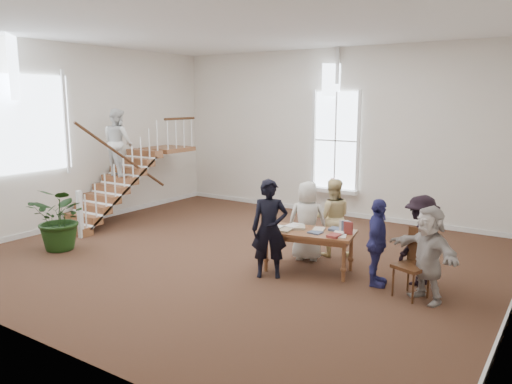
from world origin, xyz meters
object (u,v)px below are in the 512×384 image
Objects in this scene: elderly_woman at (307,221)px; side_chair at (416,259)px; woman_cluster_a at (377,243)px; police_officer at (269,229)px; person_yellow at (332,218)px; woman_cluster_b at (420,240)px; woman_cluster_c at (428,254)px; floor_plant at (61,218)px; library_table at (309,235)px.

side_chair is (2.34, -0.72, -0.17)m from elderly_woman.
woman_cluster_a is at bearing 137.60° from elderly_woman.
elderly_woman is at bearing 54.90° from police_officer.
police_officer is 1.12× the size of elderly_woman.
person_yellow is 2.05m from woman_cluster_b.
woman_cluster_b is 1.02× the size of woman_cluster_c.
floor_plant is at bearing 93.25° from woman_cluster_a.
elderly_woman is at bearing -75.63° from woman_cluster_b.
woman_cluster_b is 1.42× the size of side_chair.
floor_plant is at bearing 162.36° from police_officer.
woman_cluster_a is at bearing -10.07° from police_officer.
police_officer is at bearing 12.89° from floor_plant.
woman_cluster_c reaches higher than side_chair.
police_officer is 1.80m from person_yellow.
elderly_woman reaches higher than side_chair.
floor_plant is at bearing 0.22° from person_yellow.
woman_cluster_c reaches higher than floor_plant.
person_yellow is at bearing 81.15° from library_table.
person_yellow is at bearing -177.75° from woman_cluster_c.
woman_cluster_c is (0.30, -0.65, -0.01)m from woman_cluster_b.
woman_cluster_b is (2.25, -0.15, -0.01)m from elderly_woman.
woman_cluster_b reaches higher than side_chair.
elderly_woman reaches higher than library_table.
woman_cluster_b is 0.60m from side_chair.
elderly_woman is 2.25m from woman_cluster_b.
police_officer is at bearing 62.97° from elderly_woman.
woman_cluster_c is (0.90, -0.20, 0.01)m from woman_cluster_a.
person_yellow reaches higher than woman_cluster_a.
woman_cluster_c is 0.27m from side_chair.
elderly_woman is 1.43× the size of side_chair.
elderly_woman is 1.75m from woman_cluster_a.
library_table is 1.99m from side_chair.
floor_plant is (-6.88, -2.14, -0.10)m from woman_cluster_b.
police_officer is (-0.45, -0.65, 0.20)m from library_table.
police_officer is 1.12× the size of person_yellow.
person_yellow is (0.40, 1.75, -0.09)m from police_officer.
floor_plant is (-4.63, -2.29, -0.11)m from elderly_woman.
person_yellow is 1.74m from woman_cluster_a.
woman_cluster_c is at bearing -16.67° from library_table.
elderly_woman is (0.10, 1.25, -0.10)m from police_officer.
person_yellow is at bearing -143.42° from elderly_woman.
library_table is at bearing -152.89° from woman_cluster_c.
person_yellow is 1.02× the size of woman_cluster_b.
library_table is 1.13× the size of elderly_woman.
elderly_woman is 0.99× the size of person_yellow.
person_yellow is 2.60m from woman_cluster_c.
woman_cluster_a is 0.75m from woman_cluster_b.
elderly_woman reaches higher than woman_cluster_b.
woman_cluster_b reaches higher than woman_cluster_a.
woman_cluster_c is at bearing 120.73° from person_yellow.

